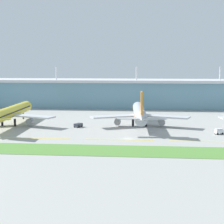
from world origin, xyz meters
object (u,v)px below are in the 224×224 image
airliner_near_middle (9,113)px  pushback_tug (78,125)px  airliner_center (139,113)px  baggage_cart (219,132)px

airliner_near_middle → pushback_tug: 35.39m
airliner_near_middle → pushback_tug: airliner_near_middle is taller
airliner_near_middle → airliner_center: size_ratio=1.10×
airliner_near_middle → baggage_cart: bearing=-8.3°
airliner_near_middle → pushback_tug: (34.94, -1.59, -5.35)m
airliner_near_middle → airliner_center: bearing=4.3°
airliner_center → pushback_tug: size_ratio=12.27×
airliner_near_middle → airliner_center: same height
pushback_tug → baggage_cart: bearing=-11.4°
airliner_near_middle → pushback_tug: bearing=-2.6°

